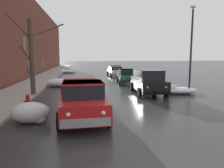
{
  "coord_description": "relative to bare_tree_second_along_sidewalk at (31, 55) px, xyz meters",
  "views": [
    {
      "loc": [
        -1.98,
        -3.41,
        2.85
      ],
      "look_at": [
        -0.45,
        8.11,
        1.27
      ],
      "focal_mm": 34.15,
      "sensor_mm": 36.0,
      "label": 1
    }
  ],
  "objects": [
    {
      "name": "snow_bank_near_corner_left",
      "position": [
        1.19,
        4.39,
        -2.5
      ],
      "size": [
        2.15,
        1.16,
        0.76
      ],
      "color": "white",
      "rests_on": "ground"
    },
    {
      "name": "brick_townhouse_facade",
      "position": [
        -3.43,
        6.14,
        2.41
      ],
      "size": [
        0.63,
        80.0,
        10.58
      ],
      "color": "brown",
      "rests_on": "ground"
    },
    {
      "name": "left_sidewalk_slab",
      "position": [
        -1.36,
        6.13,
        -2.8
      ],
      "size": [
        3.14,
        80.0,
        0.15
      ],
      "primitive_type": "cube",
      "color": "gray",
      "rests_on": "ground"
    },
    {
      "name": "suv_black_parked_kerbside_close",
      "position": [
        8.22,
        -0.11,
        -1.89
      ],
      "size": [
        2.2,
        4.73,
        1.82
      ],
      "color": "black",
      "rests_on": "ground"
    },
    {
      "name": "snow_bank_near_corner_right",
      "position": [
        10.74,
        15.87,
        -2.59
      ],
      "size": [
        2.14,
        1.48,
        0.66
      ],
      "color": "white",
      "rests_on": "ground"
    },
    {
      "name": "snow_bank_mid_block_left",
      "position": [
        1.31,
        -6.12,
        -2.47
      ],
      "size": [
        1.62,
        1.17,
        0.88
      ],
      "color": "white",
      "rests_on": "ground"
    },
    {
      "name": "pickup_truck_red_approaching_near_lane",
      "position": [
        3.46,
        -5.87,
        -2.0
      ],
      "size": [
        2.3,
        4.95,
        1.76
      ],
      "color": "red",
      "rests_on": "ground"
    },
    {
      "name": "fire_hydrant",
      "position": [
        0.43,
        -3.22,
        -2.52
      ],
      "size": [
        0.42,
        0.22,
        0.71
      ],
      "color": "red",
      "rests_on": "ground"
    },
    {
      "name": "bare_tree_second_along_sidewalk",
      "position": [
        0.0,
        0.0,
        0.0
      ],
      "size": [
        3.73,
        2.12,
        5.69
      ],
      "color": "#4C3D2D",
      "rests_on": "ground"
    },
    {
      "name": "sedan_green_parked_kerbside_mid",
      "position": [
        7.89,
        5.81,
        -2.13
      ],
      "size": [
        2.15,
        3.98,
        1.42
      ],
      "color": "#1E5633",
      "rests_on": "ground"
    },
    {
      "name": "snow_bank_along_left_kerb",
      "position": [
        10.47,
        -0.43,
        -2.61
      ],
      "size": [
        2.61,
        1.24,
        0.73
      ],
      "color": "white",
      "rests_on": "ground"
    },
    {
      "name": "street_lamp_post",
      "position": [
        11.23,
        -0.65,
        0.64
      ],
      "size": [
        0.44,
        0.24,
        6.32
      ],
      "color": "#28282D",
      "rests_on": "ground"
    },
    {
      "name": "sedan_white_parked_far_down_block",
      "position": [
        7.73,
        12.94,
        -2.12
      ],
      "size": [
        2.01,
        4.23,
        1.42
      ],
      "color": "silver",
      "rests_on": "ground"
    },
    {
      "name": "snow_bank_along_right_kerb",
      "position": [
        0.71,
        19.52,
        -2.62
      ],
      "size": [
        3.0,
        0.94,
        0.69
      ],
      "color": "white",
      "rests_on": "ground"
    }
  ]
}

